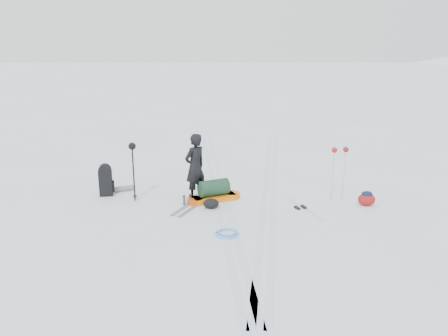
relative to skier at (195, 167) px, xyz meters
The scene contains 13 objects.
ground 1.22m from the skier, 36.73° to the right, with size 200.00×200.00×0.00m, color white.
ski_tracks 1.60m from the skier, 15.10° to the left, with size 3.38×17.97×0.01m.
skier is the anchor object (origin of this frame).
pulk_sled 0.81m from the skier, 14.63° to the right, with size 1.48×0.97×0.55m.
expedition_rucksack 2.39m from the skier, behind, with size 0.84×0.66×0.85m.
ski_poles_black 1.59m from the skier, behind, with size 0.19×0.21×1.51m.
ski_poles_silver 3.63m from the skier, ahead, with size 0.44×0.20×1.39m.
touring_skis_grey 0.90m from the skier, 88.22° to the right, with size 1.13×1.91×0.07m.
touring_skis_white 2.80m from the skier, 16.49° to the right, with size 0.87×1.82×0.07m.
rope_coil 2.48m from the skier, 71.16° to the right, with size 0.59×0.59×0.06m.
small_daypack 4.33m from the skier, ahead, with size 0.53×0.49×0.37m.
thermos_pair 0.86m from the skier, 116.58° to the right, with size 0.20×0.20×0.26m.
stuff_sack 1.08m from the skier, 58.84° to the right, with size 0.39×0.30×0.24m.
Camera 1 is at (-0.15, -10.10, 3.79)m, focal length 35.00 mm.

